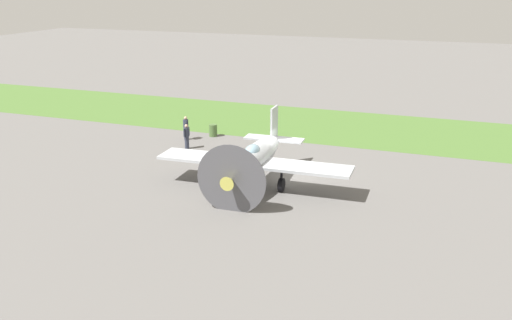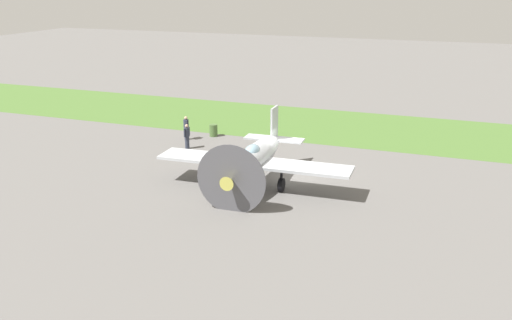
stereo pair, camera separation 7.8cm
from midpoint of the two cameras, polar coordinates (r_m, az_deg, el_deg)
The scene contains 6 objects.
ground_plane at distance 34.29m, azimuth 3.30°, elevation -1.41°, with size 160.00×160.00×0.00m, color #605E5B.
grass_verge at distance 45.72m, azimuth 7.89°, elevation 3.41°, with size 120.00×11.00×0.01m, color #476B2D.
airplane_lead at distance 31.78m, azimuth -0.17°, elevation 0.19°, with size 11.10×8.80×3.96m.
ground_crew_chief at distance 39.35m, azimuth -7.04°, elevation 2.43°, with size 0.38×0.62×1.73m.
ground_crew_mechanic at distance 41.57m, azimuth -7.12°, elevation 3.27°, with size 0.42×0.53×1.73m.
fuel_drum at distance 42.38m, azimuth -4.39°, elevation 2.99°, with size 0.60×0.60×0.90m, color #476633.
Camera 1 is at (-9.38, 30.97, 11.36)m, focal length 39.78 mm.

